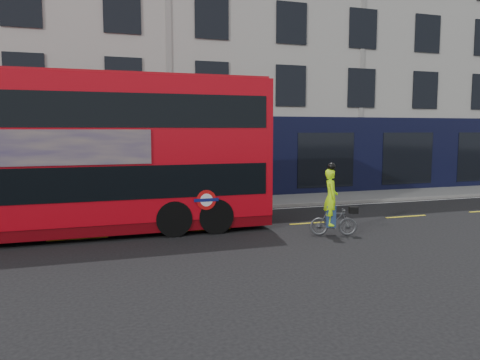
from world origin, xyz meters
name	(u,v)px	position (x,y,z in m)	size (l,w,h in m)	color
ground	(217,240)	(0.00, 0.00, 0.00)	(120.00, 120.00, 0.00)	black
pavement	(177,206)	(0.00, 6.50, 0.06)	(60.00, 3.00, 0.12)	slate
kerb	(184,211)	(0.00, 5.00, 0.07)	(60.00, 0.12, 0.13)	gray
building_terrace	(153,54)	(0.00, 12.94, 7.49)	(50.00, 10.07, 15.00)	#A7A69E
road_edge_line	(185,214)	(0.00, 4.70, 0.00)	(58.00, 0.10, 0.01)	silver
lane_dashes	(205,230)	(0.00, 1.50, 0.00)	(58.00, 0.12, 0.01)	gold
bus	(74,154)	(-4.04, 2.20, 2.59)	(12.56, 2.95, 5.05)	#BB0713
cyclist	(332,210)	(3.65, -0.50, 0.82)	(1.53, 0.89, 2.32)	#4B4D51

